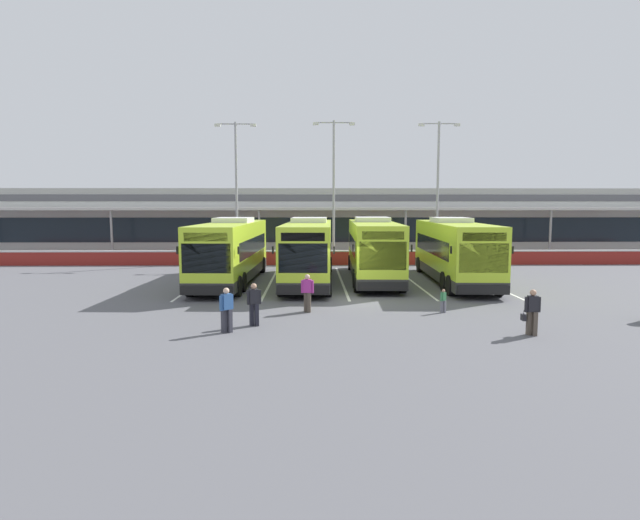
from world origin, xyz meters
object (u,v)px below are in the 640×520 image
at_px(coach_bus_leftmost, 231,252).
at_px(lamp_post_east, 438,182).
at_px(lamp_post_west, 236,183).
at_px(lamp_post_centre, 334,182).
at_px(pedestrian_approaching_bus, 254,303).
at_px(pedestrian_in_dark_coat, 307,292).
at_px(coach_bus_right_centre, 454,252).
at_px(pedestrian_with_handbag, 532,311).
at_px(coach_bus_left_centre, 309,252).
at_px(pedestrian_child, 443,300).
at_px(coach_bus_centre, 373,250).
at_px(pedestrian_near_bin, 227,308).

relative_size(coach_bus_leftmost, lamp_post_east, 1.11).
height_order(lamp_post_west, lamp_post_east, same).
xyz_separation_m(lamp_post_west, lamp_post_centre, (7.70, -0.81, 0.00)).
height_order(pedestrian_approaching_bus, lamp_post_east, lamp_post_east).
bearing_deg(lamp_post_west, pedestrian_in_dark_coat, -73.88).
xyz_separation_m(coach_bus_right_centre, pedestrian_with_handbag, (-0.67, -12.47, -0.93)).
xyz_separation_m(pedestrian_with_handbag, lamp_post_centre, (-5.92, 23.22, 5.43)).
relative_size(pedestrian_in_dark_coat, pedestrian_approaching_bus, 1.00).
xyz_separation_m(coach_bus_leftmost, lamp_post_east, (14.70, 11.05, 4.50)).
distance_m(coach_bus_left_centre, pedestrian_approaching_bus, 11.17).
distance_m(coach_bus_left_centre, pedestrian_child, 10.47).
height_order(pedestrian_in_dark_coat, pedestrian_child, pedestrian_in_dark_coat).
bearing_deg(pedestrian_in_dark_coat, lamp_post_west, 106.12).
relative_size(coach_bus_right_centre, pedestrian_approaching_bus, 7.56).
bearing_deg(coach_bus_centre, coach_bus_leftmost, -172.65).
xyz_separation_m(coach_bus_left_centre, lamp_post_east, (10.17, 11.04, 4.50)).
distance_m(coach_bus_leftmost, coach_bus_right_centre, 13.03).
bearing_deg(pedestrian_child, lamp_post_centre, 101.12).
height_order(pedestrian_with_handbag, lamp_post_centre, lamp_post_centre).
xyz_separation_m(coach_bus_right_centre, pedestrian_near_bin, (-11.38, -11.90, -0.91)).
bearing_deg(pedestrian_near_bin, coach_bus_right_centre, 46.30).
relative_size(pedestrian_in_dark_coat, lamp_post_centre, 0.15).
relative_size(pedestrian_approaching_bus, lamp_post_centre, 0.15).
height_order(coach_bus_right_centre, lamp_post_centre, lamp_post_centre).
distance_m(coach_bus_right_centre, lamp_post_east, 12.10).
distance_m(pedestrian_with_handbag, pedestrian_in_dark_coat, 8.85).
bearing_deg(lamp_post_centre, coach_bus_left_centre, -100.17).
height_order(coach_bus_leftmost, pedestrian_near_bin, coach_bus_leftmost).
distance_m(coach_bus_left_centre, coach_bus_centre, 4.05).
distance_m(coach_bus_leftmost, pedestrian_child, 13.48).
relative_size(coach_bus_centre, lamp_post_west, 1.11).
bearing_deg(lamp_post_east, coach_bus_right_centre, -98.55).
bearing_deg(lamp_post_west, pedestrian_with_handbag, -60.46).
bearing_deg(lamp_post_west, pedestrian_approaching_bus, -80.45).
bearing_deg(pedestrian_approaching_bus, coach_bus_centre, 63.80).
bearing_deg(pedestrian_child, lamp_post_west, 119.70).
distance_m(coach_bus_leftmost, pedestrian_in_dark_coat, 9.62).
distance_m(coach_bus_centre, lamp_post_east, 12.60).
bearing_deg(pedestrian_with_handbag, pedestrian_child, 118.67).
bearing_deg(pedestrian_near_bin, lamp_post_east, 60.45).
height_order(pedestrian_near_bin, lamp_post_centre, lamp_post_centre).
height_order(coach_bus_leftmost, coach_bus_centre, same).
distance_m(pedestrian_near_bin, lamp_post_east, 27.00).
bearing_deg(pedestrian_with_handbag, coach_bus_centre, 106.08).
xyz_separation_m(pedestrian_child, pedestrian_approaching_bus, (-7.73, -2.26, 0.33)).
bearing_deg(pedestrian_in_dark_coat, coach_bus_leftmost, 118.06).
relative_size(coach_bus_left_centre, coach_bus_centre, 1.00).
bearing_deg(coach_bus_leftmost, pedestrian_near_bin, -82.16).
height_order(pedestrian_in_dark_coat, lamp_post_centre, lamp_post_centre).
bearing_deg(coach_bus_left_centre, lamp_post_centre, 79.83).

